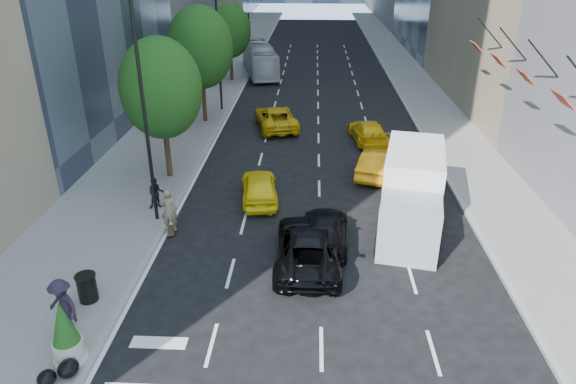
# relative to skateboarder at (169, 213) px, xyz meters

# --- Properties ---
(ground) EXTENTS (160.00, 160.00, 0.00)m
(ground) POSITION_rel_skateboarder_xyz_m (5.60, -3.00, -0.99)
(ground) COLOR black
(ground) RESTS_ON ground
(sidewalk_left) EXTENTS (6.00, 120.00, 0.15)m
(sidewalk_left) POSITION_rel_skateboarder_xyz_m (-3.40, 27.00, -0.91)
(sidewalk_left) COLOR slate
(sidewalk_left) RESTS_ON ground
(sidewalk_right) EXTENTS (4.00, 120.00, 0.15)m
(sidewalk_right) POSITION_rel_skateboarder_xyz_m (15.60, 27.00, -0.91)
(sidewalk_right) COLOR slate
(sidewalk_right) RESTS_ON ground
(lamp_near) EXTENTS (2.13, 0.22, 10.00)m
(lamp_near) POSITION_rel_skateboarder_xyz_m (-0.72, 1.00, 4.82)
(lamp_near) COLOR black
(lamp_near) RESTS_ON sidewalk_left
(lamp_far) EXTENTS (2.13, 0.22, 10.00)m
(lamp_far) POSITION_rel_skateboarder_xyz_m (-0.72, 19.00, 4.82)
(lamp_far) COLOR black
(lamp_far) RESTS_ON sidewalk_left
(tree_near) EXTENTS (4.20, 4.20, 7.46)m
(tree_near) POSITION_rel_skateboarder_xyz_m (-1.60, 6.00, 3.98)
(tree_near) COLOR #301D12
(tree_near) RESTS_ON sidewalk_left
(tree_mid) EXTENTS (4.50, 4.50, 7.99)m
(tree_mid) POSITION_rel_skateboarder_xyz_m (-1.60, 16.00, 4.33)
(tree_mid) COLOR #301D12
(tree_mid) RESTS_ON sidewalk_left
(tree_far) EXTENTS (3.90, 3.90, 6.92)m
(tree_far) POSITION_rel_skateboarder_xyz_m (-1.60, 29.00, 3.63)
(tree_far) COLOR #301D12
(tree_far) RESTS_ON sidewalk_left
(traffic_signal) EXTENTS (2.48, 0.53, 5.20)m
(traffic_signal) POSITION_rel_skateboarder_xyz_m (-0.80, 37.00, 3.25)
(traffic_signal) COLOR black
(traffic_signal) RESTS_ON sidewalk_left
(facade_flags) EXTENTS (1.85, 13.30, 2.05)m
(facade_flags) POSITION_rel_skateboarder_xyz_m (16.24, 7.00, 5.20)
(facade_flags) COLOR black
(facade_flags) RESTS_ON ground
(skateboarder) EXTENTS (0.80, 0.61, 1.98)m
(skateboarder) POSITION_rel_skateboarder_xyz_m (0.00, 0.00, 0.00)
(skateboarder) COLOR #7E6E4E
(skateboarder) RESTS_ON ground
(black_sedan_lincoln) EXTENTS (2.54, 5.50, 1.53)m
(black_sedan_lincoln) POSITION_rel_skateboarder_xyz_m (6.10, -2.07, -0.23)
(black_sedan_lincoln) COLOR black
(black_sedan_lincoln) RESTS_ON ground
(black_sedan_mercedes) EXTENTS (2.07, 4.69, 1.34)m
(black_sedan_mercedes) POSITION_rel_skateboarder_xyz_m (6.80, -0.71, -0.32)
(black_sedan_mercedes) COLOR black
(black_sedan_mercedes) RESTS_ON ground
(taxi_a) EXTENTS (2.27, 4.46, 1.45)m
(taxi_a) POSITION_rel_skateboarder_xyz_m (3.60, 3.50, -0.26)
(taxi_a) COLOR yellow
(taxi_a) RESTS_ON ground
(taxi_b) EXTENTS (2.80, 4.63, 1.44)m
(taxi_b) POSITION_rel_skateboarder_xyz_m (9.80, 7.01, -0.27)
(taxi_b) COLOR #FF9B0D
(taxi_b) RESTS_ON ground
(taxi_c) EXTENTS (3.71, 5.88, 1.51)m
(taxi_c) POSITION_rel_skateboarder_xyz_m (3.60, 15.00, -0.23)
(taxi_c) COLOR #DCA70B
(taxi_c) RESTS_ON ground
(taxi_d) EXTENTS (2.52, 4.94, 1.37)m
(taxi_d) POSITION_rel_skateboarder_xyz_m (9.80, 12.50, -0.30)
(taxi_d) COLOR yellow
(taxi_d) RESTS_ON ground
(city_bus) EXTENTS (4.67, 10.82, 2.93)m
(city_bus) POSITION_rel_skateboarder_xyz_m (0.80, 32.16, 0.48)
(city_bus) COLOR silver
(city_bus) RESTS_ON ground
(box_truck) EXTENTS (3.81, 7.30, 3.32)m
(box_truck) POSITION_rel_skateboarder_xyz_m (10.66, 1.31, 0.70)
(box_truck) COLOR silver
(box_truck) RESTS_ON ground
(pedestrian_a) EXTENTS (0.88, 0.77, 1.53)m
(pedestrian_a) POSITION_rel_skateboarder_xyz_m (-1.20, 2.12, -0.07)
(pedestrian_a) COLOR black
(pedestrian_a) RESTS_ON sidewalk_left
(pedestrian_b) EXTENTS (1.18, 0.49, 2.01)m
(pedestrian_b) POSITION_rel_skateboarder_xyz_m (-4.18, 12.57, 0.17)
(pedestrian_b) COLOR black
(pedestrian_b) RESTS_ON sidewalk_left
(pedestrian_c) EXTENTS (1.43, 1.21, 1.92)m
(pedestrian_c) POSITION_rel_skateboarder_xyz_m (-1.68, -6.70, 0.12)
(pedestrian_c) COLOR black
(pedestrian_c) RESTS_ON sidewalk_left
(trash_can) EXTENTS (0.66, 0.66, 0.99)m
(trash_can) POSITION_rel_skateboarder_xyz_m (-1.61, -5.11, -0.34)
(trash_can) COLOR black
(trash_can) RESTS_ON sidewalk_left
(planter_shrub) EXTENTS (0.89, 0.89, 2.13)m
(planter_shrub) POSITION_rel_skateboarder_xyz_m (-1.00, -8.00, 0.17)
(planter_shrub) COLOR beige
(planter_shrub) RESTS_ON sidewalk_left
(garbage_bags) EXTENTS (1.03, 0.99, 0.51)m
(garbage_bags) POSITION_rel_skateboarder_xyz_m (-0.95, -8.78, -0.60)
(garbage_bags) COLOR black
(garbage_bags) RESTS_ON sidewalk_left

